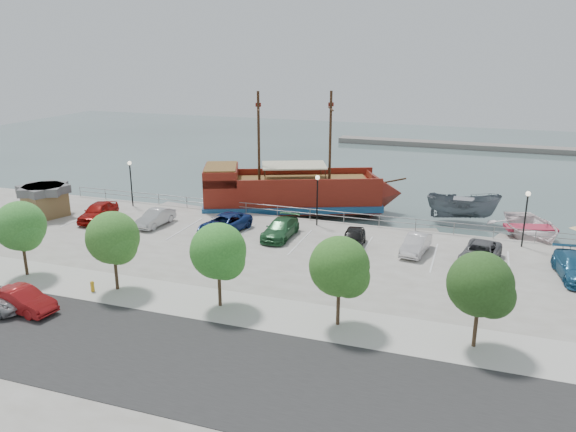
% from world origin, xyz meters
% --- Properties ---
extents(ground, '(160.00, 160.00, 0.00)m').
position_xyz_m(ground, '(0.00, 0.00, -1.00)').
color(ground, '#3D504E').
extents(street, '(100.00, 8.00, 0.04)m').
position_xyz_m(street, '(0.00, -16.00, 0.01)').
color(street, '#262626').
rests_on(street, land_slab).
extents(sidewalk, '(100.00, 4.00, 0.05)m').
position_xyz_m(sidewalk, '(0.00, -10.00, 0.01)').
color(sidewalk, '#B8B6AC').
rests_on(sidewalk, land_slab).
extents(seawall_railing, '(50.00, 0.06, 1.00)m').
position_xyz_m(seawall_railing, '(0.00, 7.80, 0.53)').
color(seawall_railing, gray).
rests_on(seawall_railing, land_slab).
extents(far_shore, '(40.00, 3.00, 0.80)m').
position_xyz_m(far_shore, '(10.00, 55.00, -0.60)').
color(far_shore, gray).
rests_on(far_shore, ground).
extents(pirate_ship, '(19.35, 11.89, 12.07)m').
position_xyz_m(pirate_ship, '(-2.81, 12.51, 1.02)').
color(pirate_ship, maroon).
rests_on(pirate_ship, ground).
extents(patrol_boat, '(6.63, 2.96, 2.50)m').
position_xyz_m(patrol_boat, '(11.40, 14.59, 0.25)').
color(patrol_boat, slate).
rests_on(patrol_boat, ground).
extents(speedboat, '(7.48, 9.11, 1.65)m').
position_xyz_m(speedboat, '(16.90, 11.25, -0.18)').
color(speedboat, white).
rests_on(speedboat, ground).
extents(dock_west, '(7.69, 3.17, 0.43)m').
position_xyz_m(dock_west, '(-13.33, 9.20, -0.79)').
color(dock_west, gray).
rests_on(dock_west, ground).
extents(dock_mid, '(6.40, 3.66, 0.35)m').
position_xyz_m(dock_mid, '(6.80, 9.20, -0.82)').
color(dock_mid, gray).
rests_on(dock_mid, ground).
extents(dock_east, '(7.13, 4.10, 0.39)m').
position_xyz_m(dock_east, '(17.49, 9.20, -0.80)').
color(dock_east, gray).
rests_on(dock_east, ground).
extents(shed, '(4.34, 4.34, 2.77)m').
position_xyz_m(shed, '(-23.37, 1.25, 1.48)').
color(shed, brown).
rests_on(shed, land_slab).
extents(street_sedan, '(4.36, 2.01, 1.38)m').
position_xyz_m(street_sedan, '(-11.24, -14.26, 0.69)').
color(street_sedan, maroon).
rests_on(street_sedan, street).
extents(fire_hydrant, '(0.25, 0.25, 0.72)m').
position_xyz_m(fire_hydrant, '(-9.21, -10.80, 0.39)').
color(fire_hydrant, gold).
rests_on(fire_hydrant, sidewalk).
extents(lamp_post_left, '(0.36, 0.36, 4.28)m').
position_xyz_m(lamp_post_left, '(-18.00, 6.50, 2.94)').
color(lamp_post_left, black).
rests_on(lamp_post_left, land_slab).
extents(lamp_post_mid, '(0.36, 0.36, 4.28)m').
position_xyz_m(lamp_post_mid, '(0.00, 6.50, 2.94)').
color(lamp_post_mid, black).
rests_on(lamp_post_mid, land_slab).
extents(lamp_post_right, '(0.36, 0.36, 4.28)m').
position_xyz_m(lamp_post_right, '(16.00, 6.50, 2.94)').
color(lamp_post_right, black).
rests_on(lamp_post_right, land_slab).
extents(tree_b, '(3.30, 3.20, 5.00)m').
position_xyz_m(tree_b, '(-14.85, -10.07, 3.30)').
color(tree_b, '#473321').
rests_on(tree_b, sidewalk).
extents(tree_c, '(3.30, 3.20, 5.00)m').
position_xyz_m(tree_c, '(-7.85, -10.07, 3.30)').
color(tree_c, '#473321').
rests_on(tree_c, sidewalk).
extents(tree_d, '(3.30, 3.20, 5.00)m').
position_xyz_m(tree_d, '(-0.85, -10.07, 3.30)').
color(tree_d, '#473321').
rests_on(tree_d, sidewalk).
extents(tree_e, '(3.30, 3.20, 5.00)m').
position_xyz_m(tree_e, '(6.15, -10.07, 3.30)').
color(tree_e, '#473321').
rests_on(tree_e, sidewalk).
extents(tree_f, '(3.30, 3.20, 5.00)m').
position_xyz_m(tree_f, '(13.15, -10.07, 3.30)').
color(tree_f, '#473321').
rests_on(tree_f, sidewalk).
extents(parked_car_a, '(2.57, 4.91, 1.59)m').
position_xyz_m(parked_car_a, '(-18.12, 1.60, 0.80)').
color(parked_car_a, maroon).
rests_on(parked_car_a, land_slab).
extents(parked_car_b, '(1.69, 4.17, 1.35)m').
position_xyz_m(parked_car_b, '(-12.74, 2.00, 0.67)').
color(parked_car_b, '#A9A9A9').
rests_on(parked_car_b, land_slab).
extents(parked_car_c, '(3.37, 5.56, 1.44)m').
position_xyz_m(parked_car_c, '(-6.52, 2.31, 0.72)').
color(parked_car_c, navy).
rests_on(parked_car_c, land_slab).
extents(parked_car_d, '(2.00, 4.89, 1.42)m').
position_xyz_m(parked_car_d, '(-1.83, 2.58, 0.71)').
color(parked_car_d, '#265D32').
rests_on(parked_car_d, land_slab).
extents(parked_car_e, '(2.06, 4.22, 1.39)m').
position_xyz_m(parked_car_e, '(4.06, 2.29, 0.69)').
color(parked_car_e, black).
rests_on(parked_car_e, land_slab).
extents(parked_car_f, '(1.98, 4.25, 1.35)m').
position_xyz_m(parked_car_f, '(8.63, 2.51, 0.67)').
color(parked_car_f, silver).
rests_on(parked_car_f, land_slab).
extents(parked_car_g, '(3.13, 5.30, 1.38)m').
position_xyz_m(parked_car_g, '(13.06, 2.06, 0.69)').
color(parked_car_g, '#5C5C5F').
rests_on(parked_car_g, land_slab).
extents(parked_car_h, '(2.79, 5.40, 1.50)m').
position_xyz_m(parked_car_h, '(18.92, 1.23, 0.75)').
color(parked_car_h, '#205A82').
rests_on(parked_car_h, land_slab).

